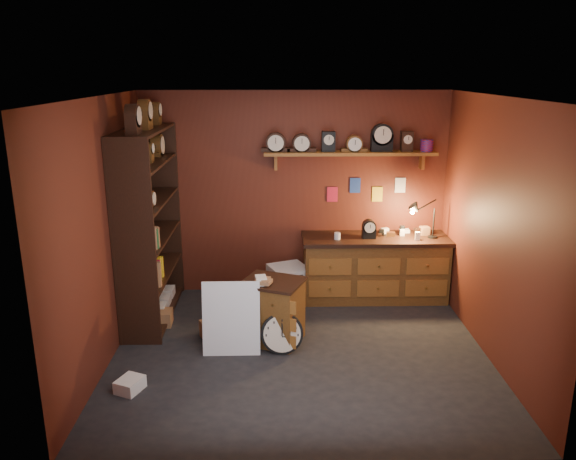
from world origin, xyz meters
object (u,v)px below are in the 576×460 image
at_px(low_cabinet, 273,308).
at_px(big_round_clock, 282,333).
at_px(workbench, 375,264).
at_px(shelving_unit, 146,218).

relative_size(low_cabinet, big_round_clock, 1.77).
xyz_separation_m(workbench, low_cabinet, (-1.34, -1.21, -0.08)).
xyz_separation_m(low_cabinet, big_round_clock, (0.10, -0.27, -0.17)).
height_order(shelving_unit, big_round_clock, shelving_unit).
distance_m(workbench, low_cabinet, 1.81).
bearing_deg(big_round_clock, shelving_unit, 148.18).
bearing_deg(low_cabinet, workbench, 64.72).
height_order(low_cabinet, big_round_clock, low_cabinet).
bearing_deg(workbench, low_cabinet, -137.86).
xyz_separation_m(shelving_unit, low_cabinet, (1.50, -0.72, -0.86)).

